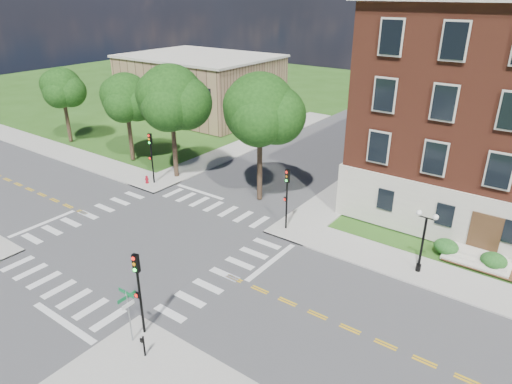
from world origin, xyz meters
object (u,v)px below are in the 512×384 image
Objects in this scene: traffic_signal_se at (138,284)px; street_sign_pole at (128,306)px; push_button_post at (144,345)px; traffic_signal_ne at (287,192)px; twin_lamp_west at (423,238)px; traffic_signal_nw at (151,152)px; fire_hydrant at (147,180)px.

street_sign_pole is (0.01, -0.79, -0.88)m from traffic_signal_se.
street_sign_pole reaches higher than push_button_post.
traffic_signal_ne reaches higher than twin_lamp_west.
push_button_post is (-8.54, -15.49, -1.73)m from twin_lamp_west.
traffic_signal_se is 1.13× the size of twin_lamp_west.
traffic_signal_ne is 14.91m from traffic_signal_nw.
traffic_signal_se is at bearing -42.03° from fire_hydrant.
traffic_signal_ne is 15.61m from fire_hydrant.
traffic_signal_se is 14.18m from traffic_signal_ne.
traffic_signal_nw is 1.55× the size of street_sign_pole.
push_button_post is at bearing -15.01° from street_sign_pole.
fire_hydrant is at bearing -136.46° from traffic_signal_nw.
traffic_signal_ne is 14.99m from street_sign_pole.
traffic_signal_se is at bearing -43.79° from traffic_signal_nw.
traffic_signal_nw is at bearing 136.47° from push_button_post.
traffic_signal_se is 21.07m from fire_hydrant.
twin_lamp_west reaches higher than street_sign_pole.
traffic_signal_nw is at bearing 179.01° from traffic_signal_ne.
street_sign_pole is 2.05m from push_button_post.
traffic_signal_ne is at bearing -179.05° from twin_lamp_west.
fire_hydrant is (-15.53, 14.78, -1.84)m from street_sign_pole.
traffic_signal_ne is at bearing 90.60° from street_sign_pole.
push_button_post is (1.34, -0.36, -1.51)m from street_sign_pole.
traffic_signal_nw is 6.40× the size of fire_hydrant.
twin_lamp_west is (24.95, -0.09, -0.66)m from traffic_signal_nw.
push_button_post is at bearing -41.90° from fire_hydrant.
traffic_signal_ne is at bearing -0.99° from traffic_signal_nw.
street_sign_pole is 21.52m from fire_hydrant.
traffic_signal_se is at bearing 139.60° from push_button_post.
street_sign_pole is at bearing 164.99° from push_button_post.
street_sign_pole is at bearing -89.10° from traffic_signal_se.
push_button_post is (1.50, -15.33, -2.39)m from traffic_signal_ne.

